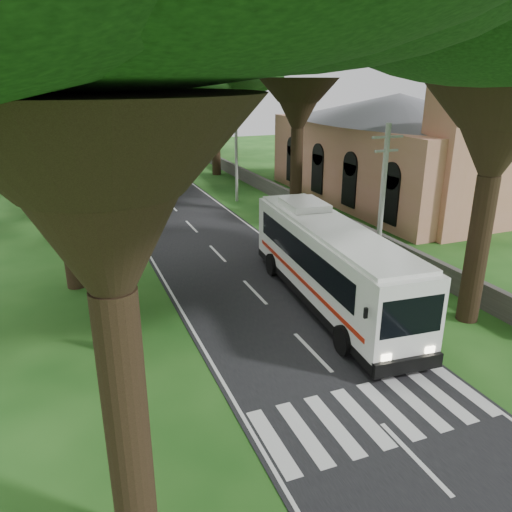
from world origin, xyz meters
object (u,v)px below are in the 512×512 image
at_px(pole_far, 179,128).
at_px(distant_car_a, 135,171).
at_px(pole_near, 381,208).
at_px(pole_mid, 236,151).
at_px(pedestrian, 121,331).
at_px(church, 397,141).
at_px(distant_car_b, 117,159).
at_px(distant_car_c, 132,144).
at_px(coach_bus, 329,262).

xyz_separation_m(pole_far, distant_car_a, (-6.30, -6.51, -3.48)).
xyz_separation_m(pole_near, distant_car_a, (-6.30, 33.49, -3.48)).
distance_m(pole_mid, pedestrian, 24.82).
bearing_deg(church, distant_car_b, 126.26).
bearing_deg(pole_near, pedestrian, -173.60).
bearing_deg(pole_near, distant_car_c, 93.55).
relative_size(church, pole_near, 3.00).
xyz_separation_m(church, pole_near, (-12.36, -15.55, -0.73)).
relative_size(pole_far, distant_car_c, 1.87).
height_order(pole_far, pedestrian, pole_far).
relative_size(coach_bus, distant_car_a, 3.28).
bearing_deg(pedestrian, distant_car_a, -9.71).
height_order(distant_car_b, distant_car_c, distant_car_b).
bearing_deg(distant_car_c, coach_bus, 101.51).
height_order(pole_mid, distant_car_b, pole_mid).
distance_m(pole_mid, distant_car_c, 35.54).
xyz_separation_m(pole_far, pedestrian, (-12.21, -41.37, -3.23)).
bearing_deg(church, pole_near, -128.50).
bearing_deg(distant_car_c, pole_far, 113.56).
xyz_separation_m(church, pole_mid, (-12.36, 4.45, -0.73)).
distance_m(distant_car_a, distant_car_c, 21.90).
xyz_separation_m(distant_car_c, pedestrian, (-8.78, -56.57, 0.30)).
bearing_deg(distant_car_a, pole_far, -116.76).
xyz_separation_m(coach_bus, pedestrian, (-9.41, -1.07, -1.08)).
distance_m(distant_car_a, distant_car_b, 8.54).
bearing_deg(pedestrian, distant_car_c, -8.92).
xyz_separation_m(pole_mid, pedestrian, (-12.21, -21.37, -3.23)).
height_order(distant_car_a, pedestrian, pedestrian).
xyz_separation_m(pole_far, coach_bus, (-2.79, -40.30, -2.14)).
relative_size(pole_mid, distant_car_c, 1.87).
bearing_deg(coach_bus, pedestrian, -168.93).
relative_size(church, distant_car_a, 6.06).
xyz_separation_m(pole_mid, distant_car_c, (-3.42, 35.20, -3.53)).
xyz_separation_m(pole_mid, pole_far, (0.00, 20.00, 0.00)).
bearing_deg(pole_mid, coach_bus, -97.84).
height_order(church, distant_car_c, church).
bearing_deg(pole_near, church, 51.50).
distance_m(pole_near, pole_far, 40.00).
bearing_deg(coach_bus, distant_car_a, 100.54).
height_order(church, pole_near, church).
relative_size(church, pedestrian, 12.59).
relative_size(distant_car_a, pedestrian, 2.08).
bearing_deg(pedestrian, pole_far, -16.53).
relative_size(church, distant_car_b, 5.62).
height_order(church, pole_far, church).
bearing_deg(pole_near, coach_bus, -173.81).
height_order(distant_car_a, distant_car_c, distant_car_a).
xyz_separation_m(pole_mid, coach_bus, (-2.79, -20.30, -2.14)).
height_order(church, pole_mid, church).
bearing_deg(pole_far, pole_mid, -90.00).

